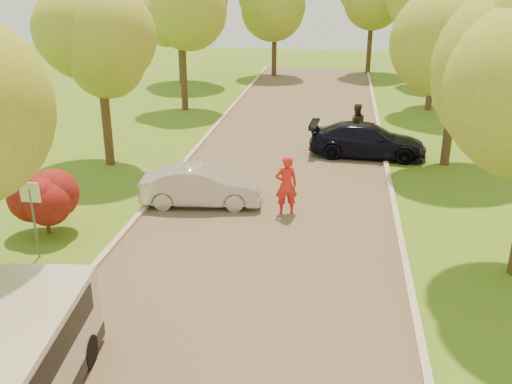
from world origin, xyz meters
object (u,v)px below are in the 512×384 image
Objects in this scene: dark_sedan at (367,140)px; person_olive at (356,125)px; street_sign at (32,204)px; silver_sedan at (201,186)px; minivan at (4,376)px; person_striped at (286,185)px.

person_olive is (-0.47, 1.59, 0.25)m from dark_sedan.
street_sign is 5.66m from silver_sedan.
minivan is 10.49m from person_striped.
person_striped is 1.03× the size of person_olive.
dark_sedan is at bearing 49.43° from street_sign.
person_striped is (2.86, -0.35, 0.32)m from silver_sedan.
street_sign is at bearing 134.61° from silver_sedan.
person_olive is at bearing 19.85° from dark_sedan.
dark_sedan reaches higher than silver_sedan.
person_olive reaches higher than minivan.
person_striped is at bearing 67.81° from person_olive.
person_olive reaches higher than silver_sedan.
dark_sedan is at bearing -48.36° from silver_sedan.
silver_sedan is at bearing 51.21° from street_sign.
street_sign is at bearing 142.66° from dark_sedan.
street_sign is 0.45× the size of dark_sedan.
street_sign is 14.02m from dark_sedan.
minivan is at bearing -65.86° from street_sign.
silver_sedan is (0.90, 10.15, -0.30)m from minivan.
person_olive is at bearing 54.76° from street_sign.
street_sign reaches higher than silver_sedan.
silver_sedan is 0.82× the size of dark_sedan.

